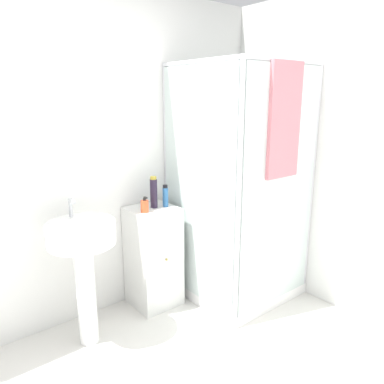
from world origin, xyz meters
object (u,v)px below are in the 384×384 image
(shampoo_bottle_tall_black, at_px, (154,192))
(shampoo_bottle_blue, at_px, (165,196))
(soap_dispenser, at_px, (145,206))
(sink, at_px, (83,252))

(shampoo_bottle_tall_black, distance_m, shampoo_bottle_blue, 0.10)
(soap_dispenser, distance_m, shampoo_bottle_blue, 0.22)
(sink, height_order, shampoo_bottle_tall_black, shampoo_bottle_tall_black)
(sink, distance_m, shampoo_bottle_blue, 0.81)
(shampoo_bottle_tall_black, height_order, shampoo_bottle_blue, shampoo_bottle_tall_black)
(shampoo_bottle_tall_black, bearing_deg, sink, -167.83)
(sink, distance_m, shampoo_bottle_tall_black, 0.74)
(sink, bearing_deg, shampoo_bottle_tall_black, 12.17)
(sink, xyz_separation_m, soap_dispenser, (0.55, 0.09, 0.20))
(sink, bearing_deg, shampoo_bottle_blue, 8.33)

